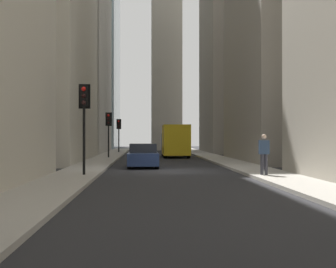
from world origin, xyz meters
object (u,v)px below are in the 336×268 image
object	(u,v)px
traffic_light_far_junction	(119,128)
pedestrian	(264,153)
traffic_light_midblock	(109,124)
discarded_bottle	(264,173)
delivery_truck	(175,141)
traffic_light_foreground	(84,108)
sedan_navy	(143,156)

from	to	relation	value
traffic_light_far_junction	pedestrian	size ratio (longest dim) A/B	2.02
traffic_light_midblock	discarded_bottle	size ratio (longest dim) A/B	13.62
delivery_truck	traffic_light_far_junction	world-z (taller)	traffic_light_far_junction
pedestrian	discarded_bottle	xyz separation A→B (m)	(-0.49, 0.12, -0.87)
traffic_light_foreground	discarded_bottle	xyz separation A→B (m)	(-0.97, -7.86, -2.86)
traffic_light_far_junction	pedestrian	xyz separation A→B (m)	(-32.87, -8.12, -1.68)
delivery_truck	traffic_light_midblock	world-z (taller)	traffic_light_midblock
delivery_truck	traffic_light_far_junction	distance (m)	12.15
traffic_light_far_junction	pedestrian	distance (m)	33.90
traffic_light_midblock	pedestrian	size ratio (longest dim) A/B	2.05
pedestrian	sedan_navy	bearing A→B (deg)	34.70
traffic_light_foreground	traffic_light_far_junction	xyz separation A→B (m)	(32.40, 0.15, -0.31)
traffic_light_foreground	traffic_light_midblock	world-z (taller)	traffic_light_foreground
traffic_light_far_junction	sedan_navy	bearing A→B (deg)	-173.74
pedestrian	discarded_bottle	world-z (taller)	pedestrian
delivery_truck	pedestrian	xyz separation A→B (m)	(-22.15, -2.57, -0.34)
traffic_light_midblock	pedestrian	xyz separation A→B (m)	(-18.95, -8.23, -1.71)
traffic_light_midblock	sedan_navy	bearing A→B (deg)	-165.64
delivery_truck	pedestrian	world-z (taller)	delivery_truck
delivery_truck	traffic_light_midblock	distance (m)	6.65
sedan_navy	traffic_light_midblock	xyz separation A→B (m)	(11.20, 2.87, 2.17)
sedan_navy	pedestrian	world-z (taller)	pedestrian
traffic_light_foreground	traffic_light_midblock	xyz separation A→B (m)	(18.48, 0.26, -0.28)
discarded_bottle	sedan_navy	bearing A→B (deg)	32.48
delivery_truck	traffic_light_midblock	bearing A→B (deg)	119.44
delivery_truck	pedestrian	bearing A→B (deg)	-173.39
traffic_light_far_junction	discarded_bottle	xyz separation A→B (m)	(-33.37, -8.01, -2.55)
delivery_truck	traffic_light_far_junction	bearing A→B (deg)	27.39
traffic_light_foreground	traffic_light_midblock	distance (m)	18.48
traffic_light_far_junction	discarded_bottle	size ratio (longest dim) A/B	13.45
traffic_light_midblock	discarded_bottle	distance (m)	21.23
traffic_light_midblock	discarded_bottle	xyz separation A→B (m)	(-19.44, -8.12, -2.59)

